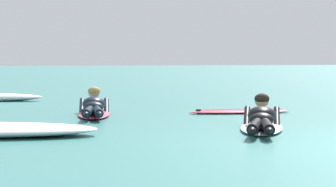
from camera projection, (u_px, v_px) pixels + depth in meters
ground_plane at (177, 97)px, 17.73m from camera, size 120.00×120.00×0.00m
surfer_near at (262, 121)px, 9.67m from camera, size 1.28×2.52×0.54m
surfer_far at (94, 108)px, 11.97m from camera, size 0.78×2.50×0.53m
drifting_surfboard at (238, 111)px, 12.55m from camera, size 1.90×0.52×0.16m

